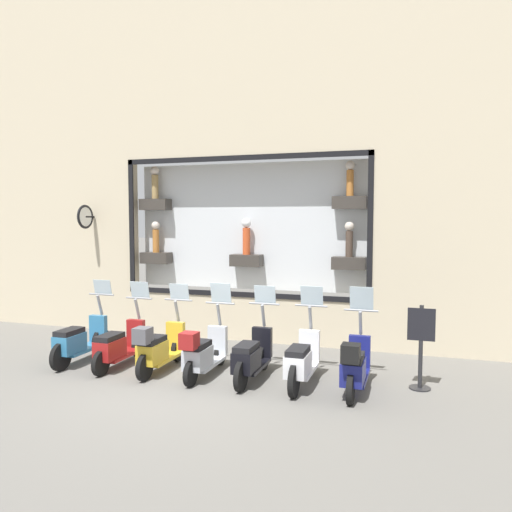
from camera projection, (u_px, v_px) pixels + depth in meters
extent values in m
plane|color=#66635E|center=(175.00, 387.00, 8.57)|extent=(120.00, 120.00, 0.00)
cube|color=beige|center=(245.00, 317.00, 11.94)|extent=(0.40, 5.98, 1.05)
cube|color=beige|center=(244.00, 15.00, 11.42)|extent=(0.40, 5.98, 6.38)
cube|color=black|center=(241.00, 158.00, 11.46)|extent=(0.04, 5.98, 0.12)
cube|color=black|center=(242.00, 294.00, 11.70)|extent=(0.04, 5.98, 0.12)
cube|color=black|center=(370.00, 227.00, 10.67)|extent=(0.04, 0.12, 3.29)
cube|color=black|center=(132.00, 226.00, 12.49)|extent=(0.04, 0.12, 3.29)
cube|color=silver|center=(249.00, 226.00, 12.11)|extent=(0.04, 5.74, 3.05)
cube|color=#38332D|center=(350.00, 203.00, 11.10)|extent=(0.36, 0.75, 0.28)
cylinder|color=#B26B2D|center=(350.00, 183.00, 11.07)|extent=(0.16, 0.16, 0.58)
sphere|color=beige|center=(350.00, 165.00, 11.04)|extent=(0.21, 0.21, 0.21)
cube|color=#38332D|center=(155.00, 205.00, 12.62)|extent=(0.36, 0.75, 0.28)
cylinder|color=#9E7F4C|center=(155.00, 187.00, 12.58)|extent=(0.17, 0.17, 0.60)
sphere|color=beige|center=(155.00, 171.00, 12.55)|extent=(0.22, 0.22, 0.22)
cube|color=#38332D|center=(349.00, 263.00, 11.21)|extent=(0.36, 0.75, 0.28)
cylinder|color=#47382D|center=(349.00, 244.00, 11.17)|extent=(0.16, 0.16, 0.58)
sphere|color=beige|center=(349.00, 226.00, 11.14)|extent=(0.21, 0.21, 0.21)
cube|color=#38332D|center=(246.00, 260.00, 11.96)|extent=(0.36, 0.75, 0.28)
cylinder|color=#CC4C23|center=(246.00, 241.00, 11.93)|extent=(0.18, 0.18, 0.64)
sphere|color=white|center=(246.00, 223.00, 11.90)|extent=(0.23, 0.23, 0.23)
cube|color=#38332D|center=(156.00, 258.00, 12.72)|extent=(0.36, 0.75, 0.28)
cylinder|color=#B26B2D|center=(156.00, 241.00, 12.69)|extent=(0.16, 0.16, 0.58)
sphere|color=beige|center=(156.00, 225.00, 12.66)|extent=(0.21, 0.21, 0.21)
cylinder|color=black|center=(90.00, 217.00, 12.66)|extent=(0.35, 0.05, 0.05)
torus|color=black|center=(85.00, 217.00, 12.49)|extent=(0.60, 0.06, 0.60)
cylinder|color=white|center=(85.00, 217.00, 12.49)|extent=(0.50, 0.03, 0.50)
cylinder|color=black|center=(360.00, 366.00, 9.00)|extent=(0.47, 0.09, 0.47)
cylinder|color=black|center=(351.00, 389.00, 7.74)|extent=(0.47, 0.09, 0.47)
cube|color=navy|center=(356.00, 377.00, 8.37)|extent=(1.02, 0.38, 0.06)
cube|color=navy|center=(353.00, 372.00, 8.00)|extent=(0.61, 0.35, 0.36)
cube|color=black|center=(353.00, 358.00, 7.98)|extent=(0.58, 0.31, 0.10)
cube|color=navy|center=(360.00, 351.00, 8.86)|extent=(0.12, 0.37, 0.56)
cylinder|color=gray|center=(360.00, 323.00, 8.89)|extent=(0.20, 0.06, 0.45)
cylinder|color=gray|center=(361.00, 310.00, 8.94)|extent=(0.04, 0.61, 0.04)
cube|color=silver|center=(362.00, 298.00, 8.96)|extent=(0.11, 0.42, 0.42)
cube|color=black|center=(351.00, 353.00, 7.66)|extent=(0.28, 0.28, 0.28)
cylinder|color=black|center=(310.00, 360.00, 9.25)|extent=(0.55, 0.09, 0.55)
cylinder|color=black|center=(294.00, 381.00, 8.05)|extent=(0.55, 0.09, 0.55)
cube|color=silver|center=(303.00, 370.00, 8.65)|extent=(1.02, 0.38, 0.06)
cube|color=silver|center=(298.00, 364.00, 8.28)|extent=(0.61, 0.35, 0.36)
cube|color=black|center=(298.00, 351.00, 8.26)|extent=(0.58, 0.31, 0.10)
cube|color=silver|center=(309.00, 345.00, 9.14)|extent=(0.12, 0.37, 0.56)
cylinder|color=gray|center=(310.00, 318.00, 9.17)|extent=(0.20, 0.06, 0.45)
cylinder|color=gray|center=(311.00, 306.00, 9.22)|extent=(0.04, 0.61, 0.04)
cube|color=silver|center=(312.00, 296.00, 9.25)|extent=(0.09, 0.42, 0.36)
cylinder|color=black|center=(264.00, 356.00, 9.54)|extent=(0.52, 0.09, 0.52)
cylinder|color=black|center=(241.00, 376.00, 8.32)|extent=(0.52, 0.09, 0.52)
cube|color=black|center=(253.00, 366.00, 8.93)|extent=(1.02, 0.38, 0.06)
cube|color=black|center=(246.00, 360.00, 8.56)|extent=(0.61, 0.35, 0.36)
cube|color=black|center=(246.00, 347.00, 8.55)|extent=(0.58, 0.31, 0.10)
cube|color=black|center=(262.00, 342.00, 9.42)|extent=(0.12, 0.37, 0.56)
cylinder|color=gray|center=(263.00, 316.00, 9.45)|extent=(0.20, 0.06, 0.45)
cylinder|color=gray|center=(264.00, 304.00, 9.50)|extent=(0.04, 0.60, 0.04)
cube|color=silver|center=(265.00, 294.00, 9.53)|extent=(0.09, 0.42, 0.34)
cylinder|color=black|center=(220.00, 354.00, 9.85)|extent=(0.45, 0.09, 0.45)
cylinder|color=black|center=(191.00, 374.00, 8.58)|extent=(0.45, 0.09, 0.45)
cube|color=#B7BCC6|center=(206.00, 364.00, 9.22)|extent=(1.02, 0.39, 0.06)
cube|color=#B7BCC6|center=(198.00, 358.00, 8.85)|extent=(0.61, 0.35, 0.36)
cube|color=black|center=(198.00, 345.00, 8.83)|extent=(0.58, 0.31, 0.10)
cube|color=#B7BCC6|center=(218.00, 340.00, 9.71)|extent=(0.12, 0.37, 0.56)
cylinder|color=gray|center=(219.00, 315.00, 9.74)|extent=(0.20, 0.06, 0.45)
cylinder|color=gray|center=(220.00, 303.00, 9.79)|extent=(0.04, 0.60, 0.04)
cube|color=silver|center=(221.00, 293.00, 9.81)|extent=(0.10, 0.42, 0.40)
cube|color=maroon|center=(189.00, 341.00, 8.49)|extent=(0.28, 0.28, 0.28)
cylinder|color=black|center=(178.00, 349.00, 10.12)|extent=(0.49, 0.09, 0.49)
cylinder|color=black|center=(145.00, 367.00, 8.87)|extent=(0.49, 0.09, 0.49)
cube|color=gold|center=(163.00, 358.00, 9.50)|extent=(1.02, 0.39, 0.06)
cube|color=gold|center=(152.00, 352.00, 9.13)|extent=(0.61, 0.35, 0.36)
cube|color=black|center=(152.00, 340.00, 9.11)|extent=(0.58, 0.31, 0.10)
cube|color=gold|center=(176.00, 336.00, 9.99)|extent=(0.12, 0.37, 0.56)
cylinder|color=gray|center=(177.00, 311.00, 10.02)|extent=(0.20, 0.06, 0.45)
cylinder|color=gray|center=(178.00, 300.00, 10.07)|extent=(0.04, 0.60, 0.04)
cube|color=silver|center=(179.00, 292.00, 10.09)|extent=(0.08, 0.42, 0.32)
cube|color=#4C4C51|center=(143.00, 335.00, 8.78)|extent=(0.28, 0.28, 0.28)
cylinder|color=black|center=(139.00, 346.00, 10.41)|extent=(0.47, 0.09, 0.47)
cylinder|color=black|center=(101.00, 363.00, 9.15)|extent=(0.47, 0.09, 0.47)
cube|color=maroon|center=(121.00, 355.00, 9.78)|extent=(1.02, 0.38, 0.06)
cube|color=maroon|center=(110.00, 349.00, 9.41)|extent=(0.61, 0.35, 0.36)
cube|color=black|center=(110.00, 337.00, 9.39)|extent=(0.58, 0.31, 0.10)
cube|color=maroon|center=(136.00, 333.00, 10.27)|extent=(0.12, 0.37, 0.56)
cylinder|color=gray|center=(137.00, 309.00, 10.30)|extent=(0.20, 0.06, 0.45)
cylinder|color=gray|center=(139.00, 298.00, 10.35)|extent=(0.04, 0.60, 0.04)
cube|color=silver|center=(140.00, 290.00, 10.38)|extent=(0.09, 0.42, 0.34)
cylinder|color=black|center=(101.00, 341.00, 10.66)|extent=(0.54, 0.09, 0.54)
cylinder|color=black|center=(61.00, 357.00, 9.46)|extent=(0.54, 0.09, 0.54)
cube|color=teal|center=(82.00, 349.00, 10.06)|extent=(1.02, 0.38, 0.06)
cube|color=teal|center=(70.00, 343.00, 9.69)|extent=(0.61, 0.35, 0.36)
cube|color=black|center=(69.00, 332.00, 9.67)|extent=(0.58, 0.31, 0.10)
cube|color=teal|center=(98.00, 328.00, 10.55)|extent=(0.12, 0.37, 0.56)
cylinder|color=gray|center=(100.00, 305.00, 10.58)|extent=(0.20, 0.06, 0.45)
cylinder|color=gray|center=(101.00, 294.00, 10.63)|extent=(0.04, 0.61, 0.04)
cube|color=silver|center=(102.00, 287.00, 10.66)|extent=(0.08, 0.42, 0.31)
cylinder|color=#232326|center=(420.00, 388.00, 8.47)|extent=(0.36, 0.36, 0.02)
cylinder|color=#232326|center=(421.00, 347.00, 8.42)|extent=(0.07, 0.07, 1.44)
cube|color=black|center=(421.00, 324.00, 8.37)|extent=(0.03, 0.45, 0.55)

